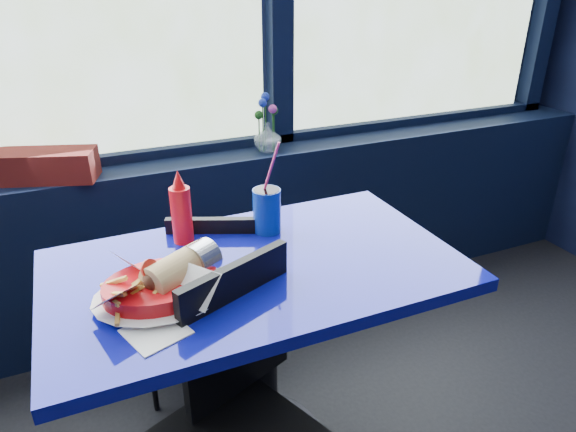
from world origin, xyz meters
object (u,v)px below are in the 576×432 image
(ketchup_bottle, at_px, (181,211))
(soda_cup, at_px, (267,209))
(chair_near_back, at_px, (206,293))
(chair_near_front, at_px, (237,400))
(flower_vase, at_px, (267,134))
(food_basket, at_px, (163,284))
(planter_box, at_px, (17,166))
(near_table, at_px, (257,315))

(ketchup_bottle, bearing_deg, soda_cup, -8.04)
(chair_near_back, height_order, soda_cup, soda_cup)
(chair_near_front, xyz_separation_m, flower_vase, (0.51, 1.06, 0.39))
(ketchup_bottle, height_order, soda_cup, soda_cup)
(food_basket, distance_m, soda_cup, 0.47)
(planter_box, xyz_separation_m, ketchup_bottle, (0.48, -0.65, -0.00))
(chair_near_front, distance_m, soda_cup, 0.60)
(near_table, xyz_separation_m, food_basket, (-0.28, -0.06, 0.22))
(planter_box, bearing_deg, ketchup_bottle, -34.45)
(chair_near_front, bearing_deg, ketchup_bottle, 69.08)
(chair_near_back, relative_size, flower_vase, 3.09)
(food_basket, height_order, ketchup_bottle, ketchup_bottle)
(chair_near_back, height_order, ketchup_bottle, ketchup_bottle)
(planter_box, distance_m, food_basket, 1.01)
(food_basket, relative_size, soda_cup, 1.09)
(near_table, xyz_separation_m, planter_box, (-0.64, 0.87, 0.29))
(ketchup_bottle, bearing_deg, chair_near_back, 53.73)
(chair_near_back, distance_m, soda_cup, 0.44)
(chair_near_front, bearing_deg, food_basket, 105.22)
(near_table, xyz_separation_m, soda_cup, (0.11, 0.19, 0.26))
(planter_box, bearing_deg, chair_near_front, -47.18)
(food_basket, bearing_deg, chair_near_back, 57.69)
(food_basket, bearing_deg, soda_cup, 26.99)
(planter_box, distance_m, flower_vase, 1.01)
(chair_near_front, xyz_separation_m, food_basket, (-0.13, 0.17, 0.30))
(planter_box, relative_size, ketchup_bottle, 2.42)
(near_table, bearing_deg, chair_near_back, 103.52)
(chair_near_back, bearing_deg, soda_cup, 165.55)
(planter_box, bearing_deg, near_table, -34.93)
(chair_near_front, relative_size, ketchup_bottle, 3.51)
(chair_near_back, xyz_separation_m, flower_vase, (0.45, 0.49, 0.42))
(food_basket, xyz_separation_m, soda_cup, (0.39, 0.25, 0.04))
(chair_near_back, xyz_separation_m, food_basket, (-0.20, -0.40, 0.33))
(ketchup_bottle, bearing_deg, chair_near_front, -88.48)
(planter_box, relative_size, soda_cup, 1.88)
(flower_vase, relative_size, food_basket, 0.76)
(near_table, relative_size, soda_cup, 3.87)
(flower_vase, xyz_separation_m, food_basket, (-0.64, -0.89, -0.09))
(near_table, relative_size, flower_vase, 4.63)
(chair_near_back, bearing_deg, near_table, 126.26)
(chair_near_front, xyz_separation_m, ketchup_bottle, (-0.01, 0.46, 0.37))
(food_basket, xyz_separation_m, ketchup_bottle, (0.12, 0.29, 0.06))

